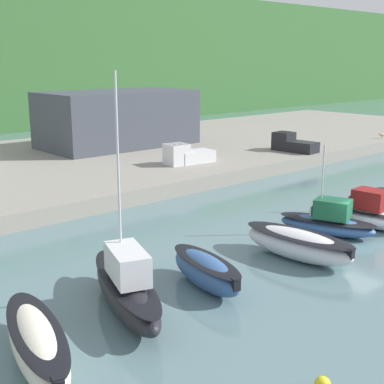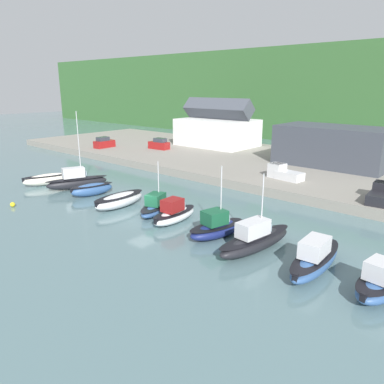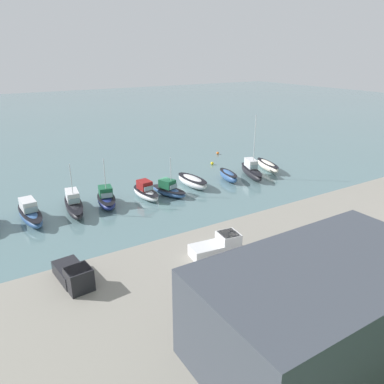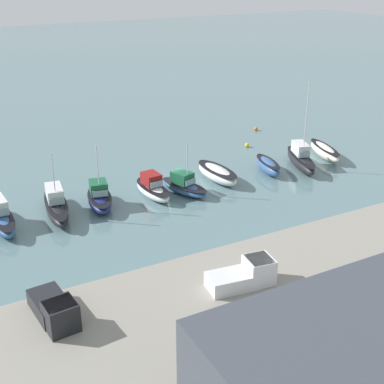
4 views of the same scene
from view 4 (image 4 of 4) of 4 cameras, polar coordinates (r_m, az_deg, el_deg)
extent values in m
plane|color=slate|center=(57.15, -1.96, 0.66)|extent=(320.00, 320.00, 0.00)
cube|color=#3D424C|center=(28.18, 18.77, -17.79)|extent=(16.48, 8.91, 6.03)
cube|color=slate|center=(30.52, 12.77, -13.36)|extent=(15.66, 0.10, 3.62)
ellipsoid|color=white|center=(67.09, 13.95, 4.22)|extent=(3.39, 7.06, 1.56)
ellipsoid|color=black|center=(66.92, 13.99, 4.66)|extent=(3.49, 7.21, 0.12)
cube|color=black|center=(69.75, 12.81, 5.34)|extent=(0.42, 0.36, 0.56)
ellipsoid|color=black|center=(63.04, 11.50, 3.21)|extent=(4.33, 8.02, 1.60)
ellipsoid|color=black|center=(62.85, 11.54, 3.69)|extent=(4.45, 8.20, 0.12)
cube|color=silver|center=(62.91, 11.49, 4.57)|extent=(2.18, 3.05, 1.30)
cube|color=#8CA5B2|center=(61.62, 11.94, 3.93)|extent=(1.16, 0.50, 0.65)
cylinder|color=silver|center=(60.97, 12.07, 7.48)|extent=(0.10, 0.10, 8.53)
ellipsoid|color=#33568E|center=(61.03, 8.09, 2.75)|extent=(2.76, 5.53, 1.55)
ellipsoid|color=black|center=(60.84, 8.12, 3.22)|extent=(2.85, 5.65, 0.12)
cube|color=black|center=(63.08, 7.21, 3.80)|extent=(0.41, 0.35, 0.56)
ellipsoid|color=silver|center=(58.23, 2.70, 1.94)|extent=(2.62, 6.70, 1.58)
ellipsoid|color=black|center=(58.03, 2.71, 2.45)|extent=(2.72, 6.83, 0.12)
cube|color=black|center=(60.56, 1.06, 3.16)|extent=(0.37, 0.30, 0.56)
ellipsoid|color=#33568E|center=(55.11, -0.82, 0.39)|extent=(3.82, 6.23, 1.09)
ellipsoid|color=black|center=(54.96, -0.83, 0.76)|extent=(3.94, 6.37, 0.12)
cube|color=#195638|center=(54.86, -1.05, 1.56)|extent=(2.11, 2.44, 1.17)
cube|color=#8CA5B2|center=(54.17, -0.16, 1.07)|extent=(1.34, 0.54, 0.59)
cylinder|color=silver|center=(53.78, -0.50, 3.01)|extent=(0.10, 0.10, 4.51)
ellipsoid|color=white|center=(54.37, -4.19, 0.09)|extent=(2.44, 5.87, 1.26)
ellipsoid|color=black|center=(54.19, -4.20, 0.52)|extent=(2.53, 5.99, 0.12)
cube|color=maroon|center=(54.12, -4.37, 1.40)|extent=(1.66, 2.11, 1.22)
cube|color=#8CA5B2|center=(53.25, -3.78, 0.82)|extent=(1.37, 0.20, 0.61)
cube|color=black|center=(56.51, -5.51, 1.26)|extent=(0.38, 0.31, 0.56)
ellipsoid|color=navy|center=(52.79, -9.81, -0.92)|extent=(3.29, 6.11, 1.34)
ellipsoid|color=black|center=(52.60, -9.85, -0.45)|extent=(3.40, 6.25, 0.12)
cube|color=#195638|center=(52.54, -9.95, 0.48)|extent=(2.00, 2.31, 1.23)
cube|color=#8CA5B2|center=(51.55, -9.77, -0.19)|extent=(1.45, 0.39, 0.62)
cylinder|color=silver|center=(51.13, -10.00, 2.22)|extent=(0.10, 0.10, 5.19)
ellipsoid|color=black|center=(51.94, -14.26, -1.67)|extent=(3.00, 8.37, 1.47)
ellipsoid|color=black|center=(51.73, -14.32, -1.15)|extent=(3.10, 8.54, 0.12)
cube|color=silver|center=(51.76, -14.47, -0.11)|extent=(1.81, 3.03, 1.27)
cube|color=#8CA5B2|center=(50.39, -14.23, -0.99)|extent=(1.30, 0.27, 0.63)
cylinder|color=silver|center=(50.11, -14.54, 1.41)|extent=(0.10, 0.10, 5.02)
ellipsoid|color=#33568E|center=(51.24, -19.84, -2.80)|extent=(2.49, 7.77, 1.39)
cube|color=#8CA5B2|center=(49.78, -19.73, -2.13)|extent=(1.39, 0.18, 0.62)
cube|color=silver|center=(37.75, 4.35, -9.40)|extent=(3.74, 2.43, 1.10)
cube|color=silver|center=(38.33, 7.14, -8.27)|extent=(2.12, 2.12, 1.90)
cube|color=#2D333D|center=(37.97, 7.19, -7.37)|extent=(1.84, 1.99, 0.50)
cube|color=black|center=(36.45, -14.89, -11.58)|extent=(2.31, 3.68, 1.10)
cube|color=black|center=(34.62, -13.81, -12.73)|extent=(2.07, 2.06, 1.90)
cube|color=#2D333D|center=(34.22, -13.93, -11.78)|extent=(1.94, 1.78, 0.50)
sphere|color=yellow|center=(69.37, 5.89, 5.00)|extent=(0.55, 0.55, 0.55)
sphere|color=orange|center=(76.40, 6.83, 6.71)|extent=(0.53, 0.53, 0.53)
camera|label=1|loc=(81.50, 10.90, 14.93)|focal=50.00mm
camera|label=2|loc=(71.80, -32.63, 12.81)|focal=35.00mm
camera|label=3|loc=(3.56, -18.36, -45.61)|focal=35.00mm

